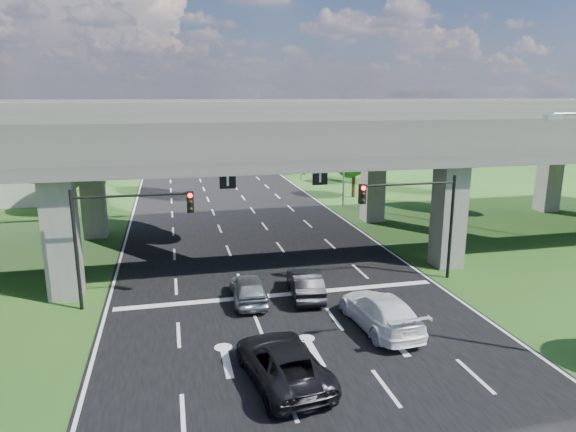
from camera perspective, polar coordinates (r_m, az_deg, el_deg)
name	(u,v)px	position (r m, az deg, el deg)	size (l,w,h in m)	color
ground	(297,323)	(24.33, 1.03, -11.83)	(160.00, 160.00, 0.00)	#224616
road	(260,258)	(33.45, -3.15, -4.68)	(18.00, 120.00, 0.03)	black
overpass	(253,133)	(33.87, -3.92, 9.20)	(80.00, 15.00, 10.00)	#353230
signal_right	(417,209)	(29.20, 14.19, 0.74)	(5.76, 0.54, 6.00)	black
signal_left	(121,225)	(26.14, -18.02, -0.96)	(5.76, 0.54, 6.00)	black
streetlight_far	(340,145)	(48.13, 5.82, 7.90)	(3.38, 0.25, 10.00)	gray
streetlight_beyond	(298,132)	(63.43, 1.12, 9.27)	(3.38, 0.25, 10.00)	gray
tree_left_near	(68,160)	(48.44, -23.27, 5.70)	(4.50, 4.50, 7.80)	black
tree_left_mid	(51,158)	(56.88, -24.85, 5.88)	(3.91, 3.90, 6.76)	black
tree_left_far	(102,141)	(64.01, -20.00, 7.88)	(4.80, 4.80, 8.32)	black
tree_right_near	(355,154)	(53.01, 7.43, 6.89)	(4.20, 4.20, 7.28)	black
tree_right_mid	(355,148)	(61.54, 7.46, 7.47)	(3.91, 3.90, 6.76)	black
tree_right_far	(305,138)	(67.86, 1.89, 8.66)	(4.50, 4.50, 7.80)	black
car_silver	(249,288)	(26.42, -4.39, -8.02)	(1.68, 4.18, 1.42)	#9A9BA1
car_dark	(305,284)	(26.99, 1.92, -7.53)	(1.50, 4.30, 1.42)	black
car_white	(380,311)	(23.91, 10.23, -10.37)	(2.21, 5.45, 1.58)	white
car_trailing	(282,362)	(19.58, -0.62, -15.93)	(2.48, 5.38, 1.49)	black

